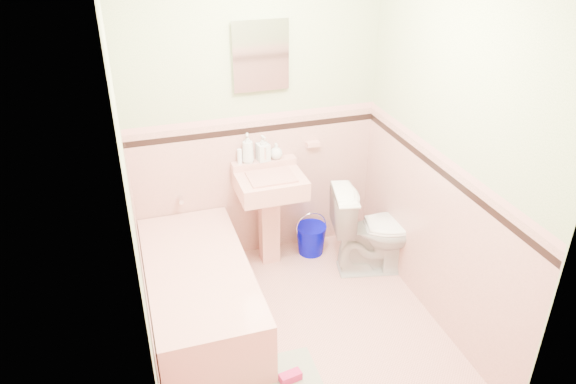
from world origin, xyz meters
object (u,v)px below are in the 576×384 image
object	(u,v)px
bathtub	(200,296)
medicine_cabinet	(260,55)
toilet	(377,230)
shoe	(290,377)
bucket	(311,239)
sink	(271,221)
soap_bottle_left	(248,148)
soap_bottle_mid	(263,148)
soap_bottle_right	(276,151)

from	to	relation	value
bathtub	medicine_cabinet	world-z (taller)	medicine_cabinet
medicine_cabinet	bathtub	bearing A→B (deg)	-132.58
toilet	shoe	xyz separation A→B (m)	(-1.04, -0.96, -0.31)
bucket	shoe	world-z (taller)	bucket
sink	medicine_cabinet	bearing A→B (deg)	90.00
soap_bottle_left	shoe	distance (m)	1.74
bathtub	bucket	world-z (taller)	bathtub
soap_bottle_left	toilet	distance (m)	1.22
soap_bottle_mid	soap_bottle_right	world-z (taller)	soap_bottle_mid
soap_bottle_left	toilet	world-z (taller)	soap_bottle_left
toilet	bucket	xyz separation A→B (m)	(-0.42, 0.37, -0.24)
soap_bottle_mid	soap_bottle_right	xyz separation A→B (m)	(0.11, 0.00, -0.04)
shoe	soap_bottle_mid	bearing A→B (deg)	70.52
soap_bottle_right	bucket	world-z (taller)	soap_bottle_right
sink	soap_bottle_left	xyz separation A→B (m)	(-0.13, 0.18, 0.59)
medicine_cabinet	bucket	world-z (taller)	medicine_cabinet
soap_bottle_mid	sink	bearing A→B (deg)	-88.59
shoe	medicine_cabinet	bearing A→B (deg)	70.54
medicine_cabinet	soap_bottle_left	bearing A→B (deg)	-166.78
bathtub	soap_bottle_right	size ratio (longest dim) A/B	11.48
bathtub	shoe	xyz separation A→B (m)	(0.43, -0.76, -0.17)
shoe	bucket	bearing A→B (deg)	55.25
soap_bottle_left	soap_bottle_mid	world-z (taller)	soap_bottle_left
soap_bottle_left	soap_bottle_mid	xyz separation A→B (m)	(0.12, 0.00, -0.02)
soap_bottle_mid	shoe	size ratio (longest dim) A/B	1.49
medicine_cabinet	soap_bottle_left	xyz separation A→B (m)	(-0.13, -0.03, -0.71)
sink	soap_bottle_mid	distance (m)	0.60
bathtub	medicine_cabinet	bearing A→B (deg)	47.42
bathtub	soap_bottle_mid	xyz separation A→B (m)	(0.68, 0.71, 0.75)
soap_bottle_mid	shoe	distance (m)	1.75
toilet	shoe	world-z (taller)	toilet
toilet	bathtub	bearing A→B (deg)	110.25
soap_bottle_mid	bucket	size ratio (longest dim) A/B	0.81
soap_bottle_mid	toilet	distance (m)	1.12
soap_bottle_left	toilet	size ratio (longest dim) A/B	0.33
soap_bottle_right	bathtub	bearing A→B (deg)	-137.78
sink	soap_bottle_mid	world-z (taller)	soap_bottle_mid
soap_bottle_mid	bathtub	bearing A→B (deg)	-133.58
bathtub	toilet	size ratio (longest dim) A/B	2.02
soap_bottle_left	soap_bottle_right	world-z (taller)	soap_bottle_left
bathtub	toilet	xyz separation A→B (m)	(1.47, 0.21, 0.15)
bathtub	soap_bottle_left	bearing A→B (deg)	52.12
shoe	soap_bottle_right	bearing A→B (deg)	66.51
sink	shoe	distance (m)	1.36
soap_bottle_right	bucket	size ratio (longest dim) A/B	0.50
sink	bathtub	bearing A→B (deg)	-142.07
sink	medicine_cabinet	distance (m)	1.31
soap_bottle_right	bucket	xyz separation A→B (m)	(0.26, -0.13, -0.81)
soap_bottle_left	shoe	world-z (taller)	soap_bottle_left
medicine_cabinet	bucket	size ratio (longest dim) A/B	1.88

